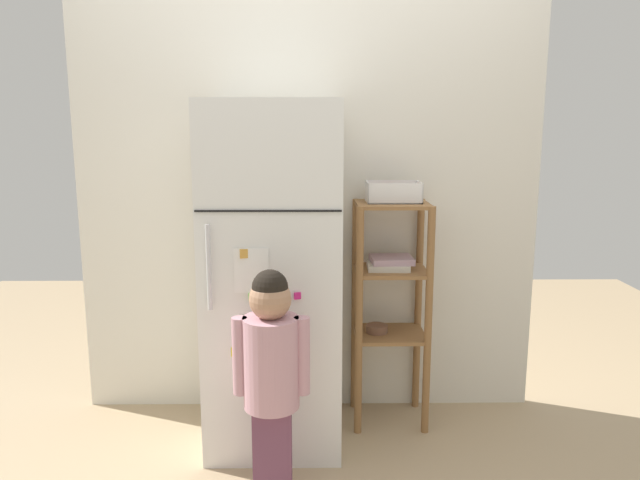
{
  "coord_description": "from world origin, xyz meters",
  "views": [
    {
      "loc": [
        0.02,
        -2.69,
        1.47
      ],
      "look_at": [
        0.05,
        0.02,
        0.96
      ],
      "focal_mm": 33.83,
      "sensor_mm": 36.0,
      "label": 1
    }
  ],
  "objects_px": {
    "pantry_shelf_unit": "(390,290)",
    "refrigerator": "(274,276)",
    "fruit_bin": "(394,195)",
    "child_standing": "(271,362)"
  },
  "relations": [
    {
      "from": "fruit_bin",
      "to": "pantry_shelf_unit",
      "type": "bearing_deg",
      "value": -135.22
    },
    {
      "from": "refrigerator",
      "to": "child_standing",
      "type": "height_order",
      "value": "refrigerator"
    },
    {
      "from": "refrigerator",
      "to": "fruit_bin",
      "type": "relative_size",
      "value": 6.14
    },
    {
      "from": "pantry_shelf_unit",
      "to": "fruit_bin",
      "type": "relative_size",
      "value": 4.32
    },
    {
      "from": "child_standing",
      "to": "pantry_shelf_unit",
      "type": "relative_size",
      "value": 0.84
    },
    {
      "from": "pantry_shelf_unit",
      "to": "fruit_bin",
      "type": "bearing_deg",
      "value": 44.78
    },
    {
      "from": "pantry_shelf_unit",
      "to": "refrigerator",
      "type": "bearing_deg",
      "value": -165.12
    },
    {
      "from": "fruit_bin",
      "to": "child_standing",
      "type": "bearing_deg",
      "value": -130.42
    },
    {
      "from": "child_standing",
      "to": "fruit_bin",
      "type": "height_order",
      "value": "fruit_bin"
    },
    {
      "from": "refrigerator",
      "to": "fruit_bin",
      "type": "xyz_separation_m",
      "value": [
        0.57,
        0.16,
        0.36
      ]
    }
  ]
}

